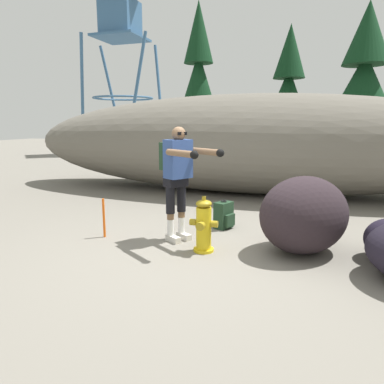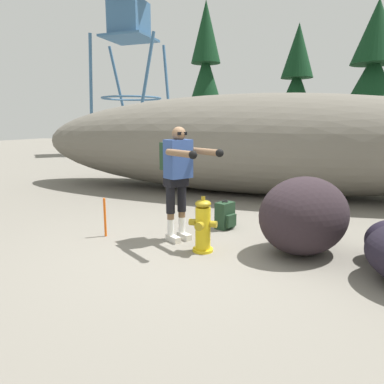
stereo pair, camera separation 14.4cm
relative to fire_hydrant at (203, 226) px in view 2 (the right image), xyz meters
name	(u,v)px [view 2 (the right image)]	position (x,y,z in m)	size (l,w,h in m)	color
ground_plane	(198,248)	(-0.12, 0.14, -0.37)	(56.00, 56.00, 0.04)	slate
dirt_embankment	(255,144)	(-0.12, 4.43, 0.85)	(12.00, 3.20, 2.41)	#666056
fire_hydrant	(203,226)	(0.00, 0.00, 0.00)	(0.39, 0.33, 0.76)	gold
utility_worker	(178,170)	(-0.48, 0.32, 0.71)	(1.02, 0.86, 1.67)	beige
spare_backpack	(225,216)	(0.01, 1.16, -0.14)	(0.35, 0.35, 0.47)	#1E3823
boulder_large	(304,216)	(1.27, 0.39, 0.17)	(1.27, 1.03, 1.04)	#2A2025
pine_tree_far_left	(206,74)	(-3.14, 9.90, 3.29)	(1.81, 1.81, 6.42)	#47331E
pine_tree_left	(296,87)	(0.30, 11.21, 2.78)	(1.97, 1.97, 5.60)	#47331E
pine_tree_center	(373,75)	(2.88, 9.23, 2.91)	(2.32, 2.32, 5.64)	#47331E
watchtower	(129,23)	(-8.61, 13.60, 6.56)	(4.15, 4.15, 9.08)	#386089
survey_stake	(105,217)	(-1.61, 0.12, -0.05)	(0.04, 0.04, 0.60)	#E55914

